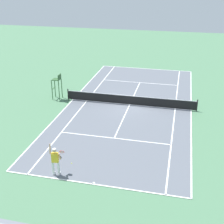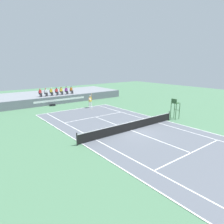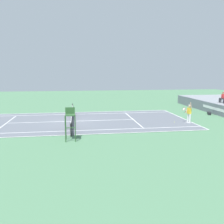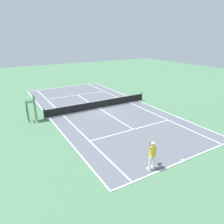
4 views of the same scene
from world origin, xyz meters
TOP-DOWN VIEW (x-y plane):
  - ground_plane at (0.00, 0.00)m, footprint 80.00×80.00m
  - court at (0.00, 0.00)m, footprint 11.08×23.88m
  - net at (0.00, 0.00)m, footprint 11.98×0.10m
  - tennis_player at (2.40, 11.48)m, footprint 0.75×0.70m
  - tennis_ball at (1.92, 10.19)m, footprint 0.07×0.07m
  - umpire_chair at (6.97, 0.00)m, footprint 0.77×0.77m

SIDE VIEW (x-z plane):
  - ground_plane at x=0.00m, z-range 0.00..0.00m
  - court at x=0.00m, z-range 0.00..0.02m
  - tennis_ball at x=1.92m, z-range 0.00..0.07m
  - net at x=0.00m, z-range -0.01..1.06m
  - tennis_player at x=2.40m, z-range -0.05..2.04m
  - umpire_chair at x=6.97m, z-range 0.34..2.78m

